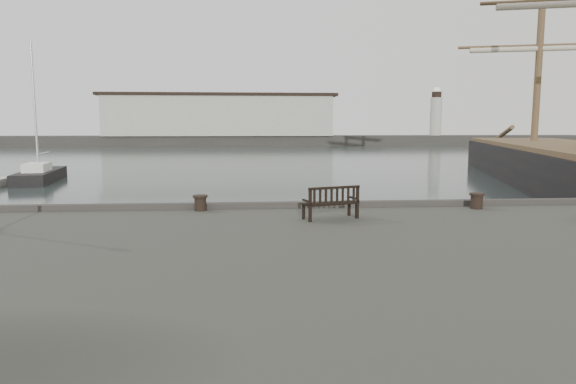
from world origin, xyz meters
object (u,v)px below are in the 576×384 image
Objects in this scene: bollard_left at (200,203)px; yacht_d at (41,178)px; bollard_right at (477,201)px; bench at (331,209)px.

yacht_d reaches higher than bollard_left.
bollard_right is at bearing -2.04° from bollard_left.
bollard_left is at bearing 177.96° from bollard_right.
yacht_d is at bearing 120.31° from bollard_left.
bollard_left is at bearing -68.15° from yacht_d.
bench is at bearing -163.85° from bollard_right.
bollard_left is 8.49m from bollard_right.
yacht_d is at bearing 132.90° from bollard_right.
bollard_right is at bearing -55.56° from yacht_d.
bench is 4.98m from bollard_right.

